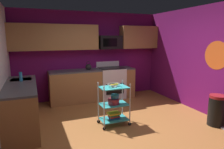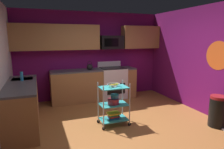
% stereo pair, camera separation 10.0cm
% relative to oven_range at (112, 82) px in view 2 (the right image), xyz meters
% --- Properties ---
extents(floor, '(4.40, 4.80, 0.04)m').
position_rel_oven_range_xyz_m(floor, '(-0.58, -2.10, -0.50)').
color(floor, '#995B2D').
rests_on(floor, ground).
extents(wall_back, '(4.52, 0.06, 2.60)m').
position_rel_oven_range_xyz_m(wall_back, '(-0.58, 0.33, 0.82)').
color(wall_back, '#6B1156').
rests_on(wall_back, ground).
extents(wall_right, '(0.06, 4.80, 2.60)m').
position_rel_oven_range_xyz_m(wall_right, '(1.65, -2.10, 0.82)').
color(wall_right, '#6B1156').
rests_on(wall_right, ground).
extents(wall_flower_decal, '(0.00, 0.64, 0.64)m').
position_rel_oven_range_xyz_m(wall_flower_decal, '(1.62, -2.32, 0.97)').
color(wall_flower_decal, '#E5591E').
extents(counter_run, '(3.46, 2.53, 0.92)m').
position_rel_oven_range_xyz_m(counter_run, '(-1.41, -0.55, -0.01)').
color(counter_run, '#9E6B3D').
rests_on(counter_run, ground).
extents(oven_range, '(0.76, 0.65, 1.10)m').
position_rel_oven_range_xyz_m(oven_range, '(0.00, 0.00, 0.00)').
color(oven_range, white).
rests_on(oven_range, ground).
extents(upper_cabinets, '(4.40, 0.33, 0.70)m').
position_rel_oven_range_xyz_m(upper_cabinets, '(-0.71, 0.13, 1.37)').
color(upper_cabinets, '#9E6B3D').
extents(microwave, '(0.70, 0.39, 0.40)m').
position_rel_oven_range_xyz_m(microwave, '(-0.00, 0.10, 1.22)').
color(microwave, black).
extents(rolling_cart, '(0.64, 0.40, 0.91)m').
position_rel_oven_range_xyz_m(rolling_cart, '(-0.68, -1.86, -0.02)').
color(rolling_cart, silver).
rests_on(rolling_cart, ground).
extents(fruit_bowl, '(0.27, 0.27, 0.07)m').
position_rel_oven_range_xyz_m(fruit_bowl, '(-0.68, -1.86, 0.40)').
color(fruit_bowl, silver).
rests_on(fruit_bowl, rolling_cart).
extents(mixing_bowl_large, '(0.25, 0.25, 0.11)m').
position_rel_oven_range_xyz_m(mixing_bowl_large, '(-0.68, -1.86, 0.04)').
color(mixing_bowl_large, maroon).
rests_on(mixing_bowl_large, rolling_cart).
extents(mixing_bowl_small, '(0.18, 0.18, 0.08)m').
position_rel_oven_range_xyz_m(mixing_bowl_small, '(-0.65, -1.84, 0.14)').
color(mixing_bowl_small, '#338CBF').
rests_on(mixing_bowl_small, rolling_cart).
extents(book_stack, '(0.26, 0.19, 0.14)m').
position_rel_oven_range_xyz_m(book_stack, '(-0.68, -1.86, -0.27)').
color(book_stack, '#1E4C8C').
rests_on(book_stack, rolling_cart).
extents(kettle, '(0.21, 0.18, 0.26)m').
position_rel_oven_range_xyz_m(kettle, '(-0.71, -0.00, 0.52)').
color(kettle, black).
rests_on(kettle, counter_run).
extents(dish_soap_bottle, '(0.06, 0.06, 0.20)m').
position_rel_oven_range_xyz_m(dish_soap_bottle, '(-2.47, -0.98, 0.54)').
color(dish_soap_bottle, '#2D8CBF').
rests_on(dish_soap_bottle, counter_run).
extents(trash_can, '(0.34, 0.42, 0.66)m').
position_rel_oven_range_xyz_m(trash_can, '(1.32, -2.71, -0.15)').
color(trash_can, black).
rests_on(trash_can, ground).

